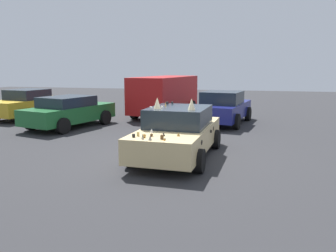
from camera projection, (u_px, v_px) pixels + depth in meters
The scene contains 6 objects.
ground_plane at pixel (178, 157), 10.06m from camera, with size 60.00×60.00×0.00m, color #2D2D30.
art_car_decorated at pixel (178, 132), 9.96m from camera, with size 4.43×2.17×1.77m.
parked_van_far_right at pixel (165, 94), 18.23m from camera, with size 5.46×2.76×2.10m.
parked_sedan_row_back_far at pixel (69, 111), 14.85m from camera, with size 4.49×2.75×1.35m.
parked_sedan_far_left at pixel (223, 108), 15.80m from camera, with size 4.48×2.52×1.51m.
parked_sedan_near_right at pixel (29, 104), 17.57m from camera, with size 4.47×2.53×1.48m.
Camera 1 is at (-9.53, -2.12, 2.59)m, focal length 36.65 mm.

